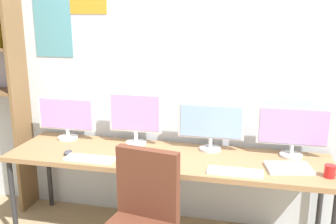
{
  "coord_description": "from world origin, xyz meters",
  "views": [
    {
      "loc": [
        0.68,
        -2.24,
        1.87
      ],
      "look_at": [
        0.0,
        0.65,
        1.09
      ],
      "focal_mm": 41.31,
      "sensor_mm": 36.0,
      "label": 1
    }
  ],
  "objects_px": {
    "desk": "(167,161)",
    "monitor_center_right": "(211,125)",
    "monitor_far_right": "(293,129)",
    "mouse_left_side": "(124,158)",
    "coffee_mug": "(330,171)",
    "laptop_closed": "(289,168)",
    "monitor_center_left": "(136,116)",
    "keyboard_left": "(90,159)",
    "mouse_right_side": "(68,152)",
    "monitor_far_left": "(67,116)",
    "keyboard_right": "(235,172)"
  },
  "relations": [
    {
      "from": "desk",
      "to": "monitor_center_right",
      "type": "relative_size",
      "value": 4.73
    },
    {
      "from": "monitor_center_right",
      "to": "monitor_far_right",
      "type": "relative_size",
      "value": 0.97
    },
    {
      "from": "mouse_left_side",
      "to": "coffee_mug",
      "type": "bearing_deg",
      "value": 0.43
    },
    {
      "from": "desk",
      "to": "laptop_closed",
      "type": "height_order",
      "value": "laptop_closed"
    },
    {
      "from": "monitor_far_right",
      "to": "coffee_mug",
      "type": "xyz_separation_m",
      "value": [
        0.23,
        -0.36,
        -0.18
      ]
    },
    {
      "from": "desk",
      "to": "monitor_far_right",
      "type": "bearing_deg",
      "value": 12.3
    },
    {
      "from": "monitor_center_left",
      "to": "keyboard_left",
      "type": "height_order",
      "value": "monitor_center_left"
    },
    {
      "from": "desk",
      "to": "coffee_mug",
      "type": "distance_m",
      "value": 1.22
    },
    {
      "from": "monitor_far_right",
      "to": "coffee_mug",
      "type": "relative_size",
      "value": 5.3
    },
    {
      "from": "desk",
      "to": "mouse_right_side",
      "type": "xyz_separation_m",
      "value": [
        -0.79,
        -0.15,
        0.06
      ]
    },
    {
      "from": "monitor_center_right",
      "to": "coffee_mug",
      "type": "distance_m",
      "value": 0.97
    },
    {
      "from": "monitor_center_left",
      "to": "laptop_closed",
      "type": "distance_m",
      "value": 1.32
    },
    {
      "from": "monitor_far_left",
      "to": "monitor_center_right",
      "type": "bearing_deg",
      "value": -0.0
    },
    {
      "from": "desk",
      "to": "mouse_right_side",
      "type": "height_order",
      "value": "mouse_right_side"
    },
    {
      "from": "desk",
      "to": "mouse_left_side",
      "type": "height_order",
      "value": "mouse_left_side"
    },
    {
      "from": "monitor_far_right",
      "to": "keyboard_left",
      "type": "bearing_deg",
      "value": -163.92
    },
    {
      "from": "mouse_left_side",
      "to": "mouse_right_side",
      "type": "relative_size",
      "value": 1.0
    },
    {
      "from": "monitor_far_left",
      "to": "desk",
      "type": "bearing_deg",
      "value": -12.29
    },
    {
      "from": "keyboard_right",
      "to": "mouse_left_side",
      "type": "height_order",
      "value": "mouse_left_side"
    },
    {
      "from": "monitor_far_right",
      "to": "keyboard_right",
      "type": "height_order",
      "value": "monitor_far_right"
    },
    {
      "from": "monitor_far_right",
      "to": "laptop_closed",
      "type": "bearing_deg",
      "value": -97.28
    },
    {
      "from": "mouse_left_side",
      "to": "desk",
      "type": "bearing_deg",
      "value": 27.49
    },
    {
      "from": "monitor_center_right",
      "to": "mouse_right_side",
      "type": "xyz_separation_m",
      "value": [
        -1.11,
        -0.36,
        -0.21
      ]
    },
    {
      "from": "monitor_far_left",
      "to": "laptop_closed",
      "type": "bearing_deg",
      "value": -8.45
    },
    {
      "from": "monitor_far_right",
      "to": "monitor_far_left",
      "type": "bearing_deg",
      "value": -180.0
    },
    {
      "from": "monitor_far_right",
      "to": "monitor_center_right",
      "type": "bearing_deg",
      "value": -180.0
    },
    {
      "from": "monitor_far_left",
      "to": "coffee_mug",
      "type": "height_order",
      "value": "monitor_far_left"
    },
    {
      "from": "monitor_center_left",
      "to": "keyboard_left",
      "type": "bearing_deg",
      "value": -118.01
    },
    {
      "from": "mouse_left_side",
      "to": "coffee_mug",
      "type": "height_order",
      "value": "coffee_mug"
    },
    {
      "from": "coffee_mug",
      "to": "keyboard_left",
      "type": "bearing_deg",
      "value": -177.36
    },
    {
      "from": "keyboard_right",
      "to": "desk",
      "type": "bearing_deg",
      "value": 157.67
    },
    {
      "from": "monitor_far_left",
      "to": "mouse_right_side",
      "type": "distance_m",
      "value": 0.45
    },
    {
      "from": "monitor_center_left",
      "to": "monitor_far_left",
      "type": "bearing_deg",
      "value": 180.0
    },
    {
      "from": "desk",
      "to": "keyboard_left",
      "type": "relative_size",
      "value": 6.52
    },
    {
      "from": "monitor_far_left",
      "to": "keyboard_left",
      "type": "bearing_deg",
      "value": -46.88
    },
    {
      "from": "monitor_far_left",
      "to": "monitor_center_left",
      "type": "distance_m",
      "value": 0.65
    },
    {
      "from": "desk",
      "to": "laptop_closed",
      "type": "relative_size",
      "value": 8.09
    },
    {
      "from": "monitor_far_left",
      "to": "monitor_far_right",
      "type": "xyz_separation_m",
      "value": [
        1.95,
        0.0,
        0.01
      ]
    },
    {
      "from": "desk",
      "to": "monitor_center_left",
      "type": "height_order",
      "value": "monitor_center_left"
    },
    {
      "from": "monitor_far_right",
      "to": "mouse_right_side",
      "type": "relative_size",
      "value": 5.86
    },
    {
      "from": "mouse_left_side",
      "to": "keyboard_left",
      "type": "bearing_deg",
      "value": -164.5
    },
    {
      "from": "monitor_center_right",
      "to": "mouse_right_side",
      "type": "relative_size",
      "value": 5.7
    },
    {
      "from": "desk",
      "to": "coffee_mug",
      "type": "bearing_deg",
      "value": -7.01
    },
    {
      "from": "monitor_far_right",
      "to": "keyboard_right",
      "type": "xyz_separation_m",
      "value": [
        -0.41,
        -0.44,
        -0.22
      ]
    },
    {
      "from": "mouse_right_side",
      "to": "coffee_mug",
      "type": "relative_size",
      "value": 0.91
    },
    {
      "from": "monitor_far_left",
      "to": "keyboard_left",
      "type": "xyz_separation_m",
      "value": [
        0.41,
        -0.44,
        -0.2
      ]
    },
    {
      "from": "laptop_closed",
      "to": "monitor_far_left",
      "type": "bearing_deg",
      "value": 159.59
    },
    {
      "from": "monitor_center_right",
      "to": "monitor_far_right",
      "type": "bearing_deg",
      "value": 0.0
    },
    {
      "from": "monitor_center_right",
      "to": "monitor_center_left",
      "type": "bearing_deg",
      "value": -180.0
    },
    {
      "from": "mouse_right_side",
      "to": "monitor_far_left",
      "type": "bearing_deg",
      "value": 117.14
    }
  ]
}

